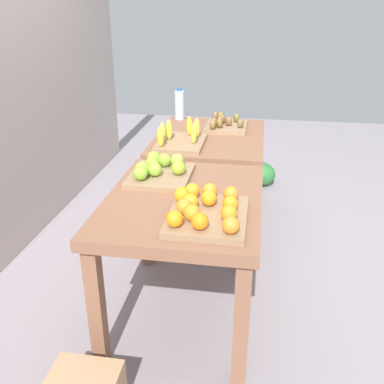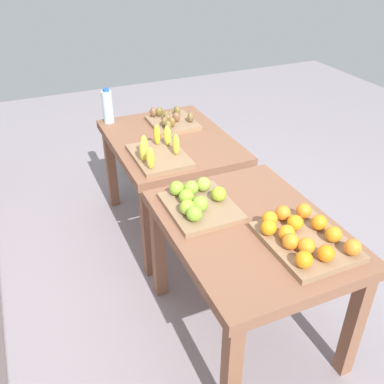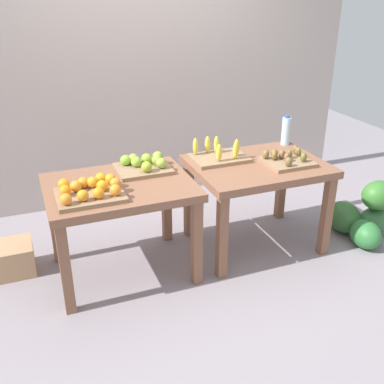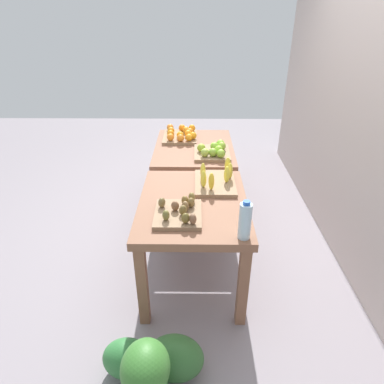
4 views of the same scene
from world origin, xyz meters
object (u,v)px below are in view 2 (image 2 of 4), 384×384
object	(u,v)px
kiwi_bin	(172,121)
water_bottle	(108,107)
orange_bin	(304,237)
apple_bin	(198,202)
banana_crate	(158,153)
display_table_right	(170,152)
display_table_left	(250,242)
watermelon_pile	(157,148)

from	to	relation	value
kiwi_bin	water_bottle	xyz separation A→B (m)	(0.24, 0.41, 0.09)
orange_bin	apple_bin	distance (m)	0.57
apple_bin	kiwi_bin	distance (m)	1.12
banana_crate	display_table_right	bearing A→B (deg)	-34.26
display_table_left	apple_bin	size ratio (longest dim) A/B	2.60
display_table_left	water_bottle	distance (m)	1.61
display_table_right	kiwi_bin	world-z (taller)	kiwi_bin
display_table_right	banana_crate	distance (m)	0.35
display_table_right	watermelon_pile	xyz separation A→B (m)	(0.96, -0.23, -0.44)
display_table_left	water_bottle	world-z (taller)	water_bottle
orange_bin	water_bottle	distance (m)	1.85
apple_bin	banana_crate	size ratio (longest dim) A/B	0.91
orange_bin	water_bottle	world-z (taller)	water_bottle
banana_crate	water_bottle	distance (m)	0.72
kiwi_bin	watermelon_pile	xyz separation A→B (m)	(0.75, -0.13, -0.58)
display_table_right	kiwi_bin	xyz separation A→B (m)	(0.20, -0.09, 0.14)
banana_crate	watermelon_pile	xyz separation A→B (m)	(1.22, -0.40, -0.59)
display_table_right	apple_bin	bearing A→B (deg)	168.10
kiwi_bin	orange_bin	bearing A→B (deg)	-178.16
display_table_left	banana_crate	world-z (taller)	banana_crate
display_table_left	banana_crate	xyz separation A→B (m)	(0.86, 0.18, 0.15)
display_table_right	water_bottle	xyz separation A→B (m)	(0.44, 0.32, 0.23)
display_table_right	orange_bin	distance (m)	1.36
display_table_right	orange_bin	world-z (taller)	orange_bin
water_bottle	watermelon_pile	size ratio (longest dim) A/B	0.40
apple_bin	banana_crate	world-z (taller)	banana_crate
apple_bin	display_table_right	bearing A→B (deg)	-11.90
apple_bin	kiwi_bin	xyz separation A→B (m)	(1.08, -0.28, -0.01)
banana_crate	water_bottle	bearing A→B (deg)	11.16
display_table_left	watermelon_pile	xyz separation A→B (m)	(2.08, -0.23, -0.44)
orange_bin	banana_crate	world-z (taller)	banana_crate
banana_crate	watermelon_pile	distance (m)	1.41
apple_bin	banana_crate	distance (m)	0.62
water_bottle	watermelon_pile	bearing A→B (deg)	-46.69
display_table_right	banana_crate	size ratio (longest dim) A/B	2.36
display_table_right	display_table_left	bearing A→B (deg)	180.00
display_table_right	apple_bin	distance (m)	0.91
display_table_left	kiwi_bin	size ratio (longest dim) A/B	2.89
water_bottle	watermelon_pile	world-z (taller)	water_bottle
banana_crate	water_bottle	xyz separation A→B (m)	(0.71, 0.14, 0.08)
apple_bin	water_bottle	xyz separation A→B (m)	(1.32, 0.13, 0.08)
display_table_left	orange_bin	world-z (taller)	orange_bin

